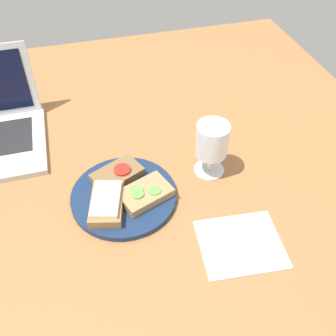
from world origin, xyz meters
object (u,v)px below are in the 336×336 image
at_px(sandwich_with_tomato, 118,175).
at_px(napkin, 240,244).
at_px(plate, 124,196).
at_px(sandwich_with_cheese, 107,203).
at_px(sandwich_with_cucumber, 145,193).
at_px(wine_glass, 212,142).

xyz_separation_m(sandwich_with_tomato, napkin, (0.20, -0.23, -0.02)).
xyz_separation_m(plate, sandwich_with_cheese, (-0.04, -0.03, 0.02)).
distance_m(sandwich_with_cheese, sandwich_with_cucumber, 0.08).
height_order(plate, sandwich_with_tomato, sandwich_with_tomato).
relative_size(plate, sandwich_with_tomato, 1.82).
xyz_separation_m(plate, sandwich_with_tomato, (-0.00, 0.05, 0.02)).
bearing_deg(plate, sandwich_with_cheese, -145.01).
bearing_deg(napkin, wine_glass, 87.40).
bearing_deg(sandwich_with_cheese, plate, 34.99).
height_order(wine_glass, napkin, wine_glass).
xyz_separation_m(sandwich_with_tomato, wine_glass, (0.21, -0.02, 0.06)).
bearing_deg(sandwich_with_tomato, sandwich_with_cucumber, -55.72).
bearing_deg(sandwich_with_cheese, sandwich_with_tomato, 64.58).
xyz_separation_m(sandwich_with_cheese, napkin, (0.24, -0.15, -0.03)).
height_order(sandwich_with_tomato, sandwich_with_cucumber, same).
distance_m(plate, sandwich_with_tomato, 0.05).
bearing_deg(sandwich_with_tomato, napkin, -48.33).
distance_m(sandwich_with_cheese, wine_glass, 0.26).
height_order(plate, wine_glass, wine_glass).
relative_size(sandwich_with_tomato, wine_glass, 0.95).
bearing_deg(sandwich_with_cheese, wine_glass, 13.39).
height_order(plate, sandwich_with_cheese, sandwich_with_cheese).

